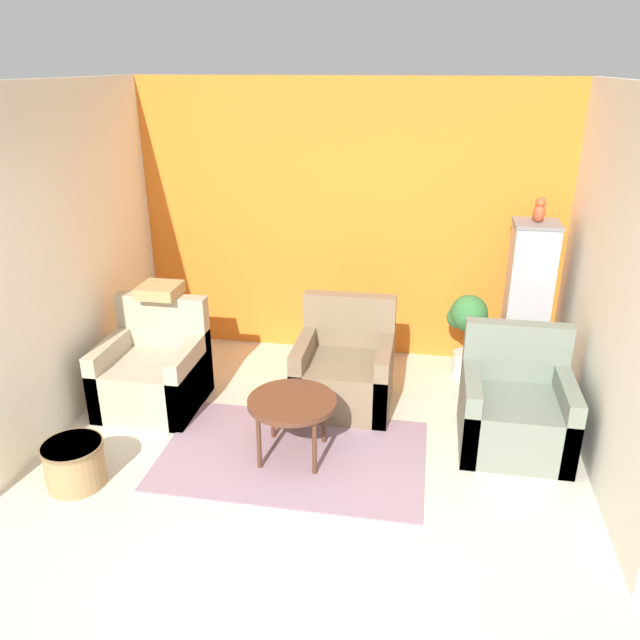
% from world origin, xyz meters
% --- Properties ---
extents(ground_plane, '(20.00, 20.00, 0.00)m').
position_xyz_m(ground_plane, '(0.00, 0.00, 0.00)').
color(ground_plane, beige).
rests_on(ground_plane, ground).
extents(wall_back_accent, '(4.30, 0.06, 2.74)m').
position_xyz_m(wall_back_accent, '(0.00, 3.09, 1.37)').
color(wall_back_accent, orange).
rests_on(wall_back_accent, ground_plane).
extents(wall_left, '(0.06, 3.06, 2.74)m').
position_xyz_m(wall_left, '(-2.12, 1.53, 1.37)').
color(wall_left, silver).
rests_on(wall_left, ground_plane).
extents(wall_right, '(0.06, 3.06, 2.74)m').
position_xyz_m(wall_right, '(2.12, 1.53, 1.37)').
color(wall_right, silver).
rests_on(wall_right, ground_plane).
extents(area_rug, '(2.04, 1.28, 0.01)m').
position_xyz_m(area_rug, '(-0.13, 1.04, 0.01)').
color(area_rug, gray).
rests_on(area_rug, ground_plane).
extents(coffee_table, '(0.68, 0.68, 0.50)m').
position_xyz_m(coffee_table, '(-0.13, 1.04, 0.45)').
color(coffee_table, '#512D1E').
rests_on(coffee_table, ground_plane).
extents(armchair_left, '(0.83, 0.80, 0.93)m').
position_xyz_m(armchair_left, '(-1.51, 1.61, 0.30)').
color(armchair_left, tan).
rests_on(armchair_left, ground_plane).
extents(armchair_right, '(0.83, 0.80, 0.93)m').
position_xyz_m(armchair_right, '(1.56, 1.52, 0.30)').
color(armchair_right, slate).
rests_on(armchair_right, ground_plane).
extents(armchair_middle, '(0.83, 0.80, 0.93)m').
position_xyz_m(armchair_middle, '(0.15, 1.93, 0.30)').
color(armchair_middle, '#7A664C').
rests_on(armchair_middle, ground_plane).
extents(birdcage, '(0.45, 0.45, 1.55)m').
position_xyz_m(birdcage, '(1.74, 2.69, 0.76)').
color(birdcage, slate).
rests_on(birdcage, ground_plane).
extents(parrot, '(0.11, 0.19, 0.23)m').
position_xyz_m(parrot, '(1.74, 2.69, 1.65)').
color(parrot, '#D14C2D').
rests_on(parrot, birdcage).
extents(potted_plant, '(0.39, 0.36, 0.83)m').
position_xyz_m(potted_plant, '(1.23, 2.67, 0.55)').
color(potted_plant, beige).
rests_on(potted_plant, ground_plane).
extents(wicker_basket, '(0.44, 0.44, 0.33)m').
position_xyz_m(wicker_basket, '(-1.60, 0.43, 0.18)').
color(wicker_basket, '#A37F51').
rests_on(wicker_basket, ground_plane).
extents(throw_pillow, '(0.35, 0.35, 0.10)m').
position_xyz_m(throw_pillow, '(-1.51, 1.91, 0.98)').
color(throw_pillow, tan).
rests_on(throw_pillow, armchair_left).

